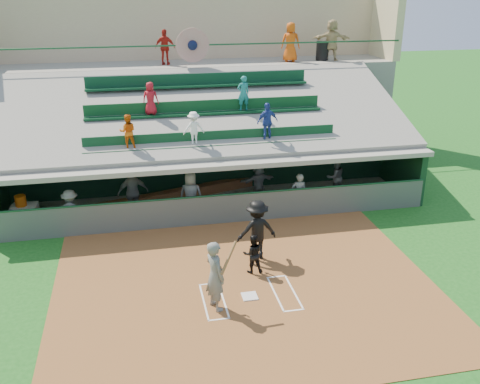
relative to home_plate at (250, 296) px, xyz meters
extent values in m
plane|color=#175117|center=(0.00, 0.00, -0.04)|extent=(100.00, 100.00, 0.00)
cube|color=brown|center=(0.00, 0.50, -0.03)|extent=(11.00, 9.00, 0.02)
cube|color=silver|center=(0.00, 0.00, 0.00)|extent=(0.43, 0.43, 0.03)
cube|color=white|center=(-0.75, 0.00, -0.01)|extent=(0.05, 1.80, 0.01)
cube|color=white|center=(0.75, 0.00, -0.01)|extent=(0.05, 1.80, 0.01)
cube|color=silver|center=(-1.30, 0.00, -0.01)|extent=(0.05, 1.80, 0.01)
cube|color=white|center=(1.30, 0.00, -0.01)|extent=(0.05, 1.80, 0.01)
cube|color=silver|center=(-1.02, 0.90, -0.01)|extent=(0.60, 0.05, 0.01)
cube|color=white|center=(1.02, 0.90, -0.01)|extent=(0.60, 0.05, 0.01)
cube|color=white|center=(-1.02, -0.90, -0.01)|extent=(0.60, 0.05, 0.01)
cube|color=white|center=(1.02, -0.90, -0.01)|extent=(0.60, 0.05, 0.01)
cube|color=gray|center=(0.00, 6.75, -0.02)|extent=(16.00, 3.50, 0.04)
cube|color=gray|center=(0.00, 13.50, 2.26)|extent=(20.00, 3.00, 4.60)
cube|color=#515752|center=(0.00, 5.00, 0.52)|extent=(16.00, 0.06, 1.10)
cylinder|color=#143F22|center=(0.00, 5.00, 1.09)|extent=(16.00, 0.08, 0.08)
cube|color=black|center=(0.00, 8.50, 1.07)|extent=(16.00, 0.25, 2.20)
cube|color=black|center=(8.00, 6.75, 1.07)|extent=(0.25, 3.50, 2.20)
cube|color=gray|center=(0.00, 6.75, 2.17)|extent=(16.40, 3.90, 0.18)
cube|color=gray|center=(0.00, 10.25, 1.12)|extent=(16.40, 3.50, 2.30)
cube|color=gray|center=(0.00, 11.90, 2.26)|extent=(16.40, 0.30, 4.60)
cube|color=gray|center=(0.00, 8.60, 3.42)|extent=(16.40, 6.51, 2.37)
cube|color=#0C371D|center=(0.00, 6.20, 2.62)|extent=(9.40, 0.42, 0.08)
cube|color=#0C371E|center=(0.00, 6.40, 2.88)|extent=(9.40, 0.06, 0.45)
cube|color=#0B321A|center=(0.00, 8.10, 3.37)|extent=(9.40, 0.42, 0.08)
cube|color=#0D3C1D|center=(0.00, 8.30, 3.62)|extent=(9.40, 0.06, 0.45)
cube|color=#0B321C|center=(0.00, 10.00, 4.12)|extent=(9.40, 0.42, 0.08)
cube|color=#0C3520|center=(0.00, 10.20, 4.38)|extent=(9.40, 0.06, 0.45)
imported|color=#D6580C|center=(-3.07, 6.30, 3.27)|extent=(0.61, 0.49, 1.24)
imported|color=white|center=(-0.71, 6.30, 3.27)|extent=(0.84, 0.55, 1.22)
imported|color=navy|center=(2.06, 6.30, 3.37)|extent=(0.89, 0.52, 1.43)
imported|color=#A2121E|center=(-2.14, 8.20, 4.03)|extent=(0.69, 0.54, 1.26)
imported|color=#1A7878|center=(1.53, 8.20, 4.09)|extent=(0.55, 0.40, 1.37)
cylinder|color=#154324|center=(0.00, 12.00, 5.56)|extent=(20.00, 0.07, 0.07)
cylinder|color=#AE2518|center=(0.00, 11.98, 5.56)|extent=(1.50, 0.06, 1.50)
sphere|color=#0D1436|center=(0.00, 11.95, 5.56)|extent=(0.44, 0.44, 0.44)
cube|color=tan|center=(0.00, 15.00, 6.16)|extent=(20.00, 0.40, 3.20)
cube|color=tan|center=(10.00, 13.50, 6.16)|extent=(0.40, 3.00, 3.20)
imported|color=#595C57|center=(-1.02, -0.33, 0.98)|extent=(0.71, 0.85, 2.00)
cylinder|color=olive|center=(-0.67, -0.48, 1.57)|extent=(0.56, 0.54, 0.75)
sphere|color=olive|center=(-0.89, -0.33, 1.22)|extent=(0.10, 0.10, 0.10)
imported|color=black|center=(0.39, 1.34, 0.61)|extent=(0.62, 0.50, 1.24)
imported|color=black|center=(0.72, 2.19, 0.97)|extent=(1.33, 0.84, 1.97)
cube|color=brown|center=(0.17, 8.03, 0.20)|extent=(12.74, 4.23, 0.40)
cube|color=white|center=(-6.93, 6.23, 0.39)|extent=(0.92, 0.71, 0.78)
cylinder|color=#CD550C|center=(-7.01, 6.18, 0.98)|extent=(0.39, 0.39, 0.39)
imported|color=#535551|center=(-5.22, 5.33, 0.79)|extent=(1.11, 0.78, 1.57)
imported|color=#565954|center=(-3.06, 6.16, 0.98)|extent=(1.21, 0.67, 1.95)
imported|color=#5D615B|center=(-0.96, 5.71, 0.89)|extent=(0.99, 0.78, 1.78)
imported|color=#61645E|center=(1.87, 6.81, 0.79)|extent=(1.53, 0.76, 1.58)
imported|color=#585B56|center=(3.06, 5.24, 0.80)|extent=(0.62, 0.43, 1.60)
imported|color=#50524E|center=(5.07, 6.69, 0.80)|extent=(0.84, 0.69, 1.59)
cylinder|color=black|center=(6.55, 13.09, 5.03)|extent=(0.61, 0.61, 0.92)
imported|color=#A41B12|center=(-1.14, 13.15, 5.37)|extent=(1.02, 0.68, 1.62)
imported|color=#C84A0B|center=(4.87, 12.99, 5.49)|extent=(1.04, 0.84, 1.85)
imported|color=tan|center=(6.94, 12.95, 5.55)|extent=(1.91, 1.02, 1.97)
camera|label=1|loc=(-2.85, -12.59, 8.33)|focal=40.00mm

